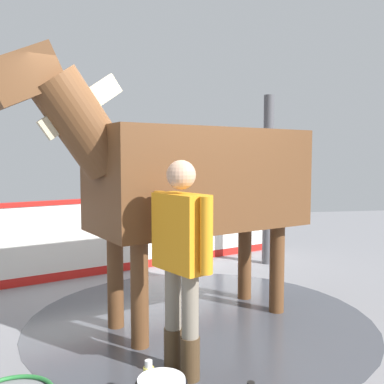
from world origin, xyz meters
name	(u,v)px	position (x,y,z in m)	size (l,w,h in m)	color
ground_plane	(175,318)	(0.00, 0.00, -0.01)	(16.00, 16.00, 0.02)	gray
wet_patch	(200,319)	(0.25, -0.09, 0.00)	(3.56, 3.56, 0.00)	#42444C
barrier_wall	(115,237)	(-0.62, 1.97, 0.51)	(5.46, 2.38, 1.11)	white
roof_post_far	(268,180)	(1.75, 2.09, 1.32)	(0.16, 0.16, 2.64)	#4C4C51
horse	(190,177)	(0.13, -0.13, 1.49)	(3.36, 1.80, 2.62)	brown
handler	(181,253)	(-0.11, -1.21, 0.96)	(0.43, 0.60, 1.67)	#47331E
bottle_shampoo	(149,381)	(-0.39, -1.52, 0.13)	(0.08, 0.08, 0.28)	#D8CC4C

